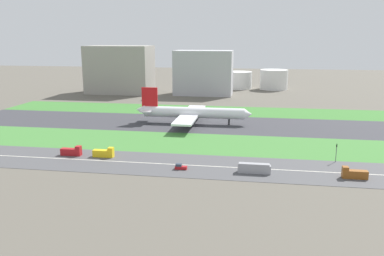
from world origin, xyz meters
The scene contains 18 objects.
ground_plane centered at (0.00, 0.00, 0.00)m, with size 800.00×800.00×0.00m, color #5B564C.
runway centered at (0.00, 0.00, 0.05)m, with size 280.00×46.00×0.10m, color #38383D.
grass_median_north centered at (0.00, 41.00, 0.05)m, with size 280.00×36.00×0.10m, color #3D7A33.
grass_median_south centered at (0.00, -41.00, 0.05)m, with size 280.00×36.00×0.10m, color #427F38.
highway centered at (0.00, -73.00, 0.05)m, with size 280.00×28.00×0.10m, color #4C4C4F.
highway_centerline centered at (0.00, -73.00, 0.11)m, with size 266.00×0.50×0.01m, color silver.
airliner centered at (-9.89, 0.00, 6.23)m, with size 65.00×56.00×19.70m.
truck_1 centered at (-34.08, -68.00, 1.67)m, with size 8.40×2.50×4.00m.
bus_0 centered at (25.77, -78.00, 1.82)m, with size 11.60×2.50×3.50m.
car_1 centered at (-0.86, -78.00, 0.92)m, with size 4.40×1.80×2.00m.
truck_2 centered at (59.50, -78.00, 1.67)m, with size 8.40×2.50×4.00m.
truck_0 centered at (-47.88, -68.00, 1.67)m, with size 8.40×2.50×4.00m.
traffic_light centered at (56.79, -60.01, 4.29)m, with size 0.36×0.50×7.20m.
terminal_building centered at (-90.00, 114.00, 19.94)m, with size 53.66×32.59×39.89m, color #9E998E.
hangar_building centered at (-17.96, 114.00, 18.16)m, with size 47.43×25.22×36.33m, color #B2B2B7.
fuel_tank_west centered at (-18.69, 159.00, 7.60)m, with size 18.35×18.35×15.20m, color silver.
fuel_tank_centre centered at (9.23, 159.00, 7.84)m, with size 24.11×24.11×15.68m, color silver.
fuel_tank_east centered at (41.15, 159.00, 8.93)m, with size 25.30×25.30×17.86m, color silver.
Camera 1 is at (25.41, -214.02, 47.39)m, focal length 37.25 mm.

